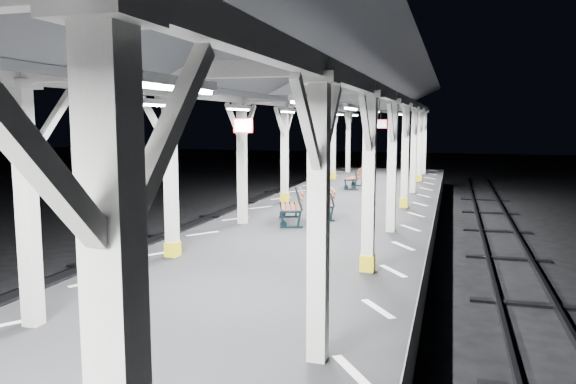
% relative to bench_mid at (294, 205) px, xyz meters
% --- Properties ---
extents(ground, '(120.00, 120.00, 0.00)m').
position_rel_bench_mid_xyz_m(ground, '(0.68, -6.50, -1.48)').
color(ground, black).
rests_on(ground, ground).
extents(platform, '(6.00, 50.00, 1.00)m').
position_rel_bench_mid_xyz_m(platform, '(0.68, -6.50, -0.98)').
color(platform, black).
rests_on(platform, ground).
extents(hazard_stripes_left, '(1.00, 48.00, 0.01)m').
position_rel_bench_mid_xyz_m(hazard_stripes_left, '(-1.77, -6.50, -0.48)').
color(hazard_stripes_left, silver).
rests_on(hazard_stripes_left, platform).
extents(hazard_stripes_right, '(1.00, 48.00, 0.01)m').
position_rel_bench_mid_xyz_m(hazard_stripes_right, '(3.13, -6.50, -0.48)').
color(hazard_stripes_right, silver).
rests_on(hazard_stripes_right, platform).
extents(canopy, '(5.40, 49.00, 4.65)m').
position_rel_bench_mid_xyz_m(canopy, '(0.68, -6.51, 3.07)').
color(canopy, silver).
rests_on(canopy, platform).
extents(bench_mid, '(1.09, 1.78, 0.91)m').
position_rel_bench_mid_xyz_m(bench_mid, '(0.00, 0.00, 0.00)').
color(bench_mid, black).
rests_on(bench_mid, platform).
extents(bench_far, '(0.97, 1.61, 0.82)m').
position_rel_bench_mid_xyz_m(bench_far, '(0.65, 1.16, -0.05)').
color(bench_far, black).
rests_on(bench_far, platform).
extents(bench_extra, '(0.62, 1.57, 0.84)m').
position_rel_bench_mid_xyz_m(bench_extra, '(0.33, 8.42, -0.03)').
color(bench_extra, black).
rests_on(bench_extra, platform).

